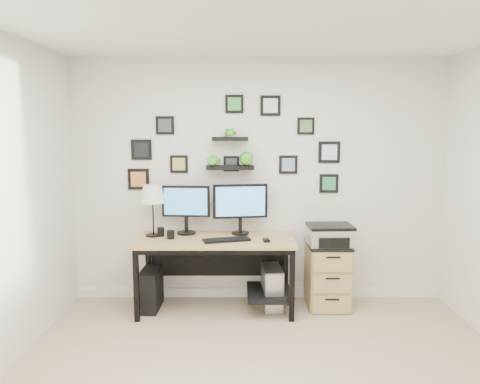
{
  "coord_description": "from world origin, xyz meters",
  "views": [
    {
      "loc": [
        -0.21,
        -3.0,
        1.89
      ],
      "look_at": [
        -0.2,
        1.83,
        1.2
      ],
      "focal_mm": 35.0,
      "sensor_mm": 36.0,
      "label": 1
    }
  ],
  "objects_px": {
    "monitor_right": "(240,205)",
    "table_lamp": "(153,195)",
    "desk": "(219,250)",
    "mug": "(171,235)",
    "file_cabinet": "(328,275)",
    "pc_tower_grey": "(272,287)",
    "printer": "(330,235)",
    "pc_tower_black": "(151,289)",
    "monitor_left": "(186,206)"
  },
  "relations": [
    {
      "from": "monitor_right",
      "to": "table_lamp",
      "type": "distance_m",
      "value": 0.91
    },
    {
      "from": "desk",
      "to": "table_lamp",
      "type": "bearing_deg",
      "value": 172.94
    },
    {
      "from": "desk",
      "to": "mug",
      "type": "distance_m",
      "value": 0.52
    },
    {
      "from": "desk",
      "to": "mug",
      "type": "bearing_deg",
      "value": -175.06
    },
    {
      "from": "desk",
      "to": "mug",
      "type": "relative_size",
      "value": 18.46
    },
    {
      "from": "desk",
      "to": "file_cabinet",
      "type": "bearing_deg",
      "value": 2.94
    },
    {
      "from": "pc_tower_grey",
      "to": "file_cabinet",
      "type": "distance_m",
      "value": 0.6
    },
    {
      "from": "monitor_right",
      "to": "table_lamp",
      "type": "height_order",
      "value": "same"
    },
    {
      "from": "table_lamp",
      "to": "printer",
      "type": "height_order",
      "value": "table_lamp"
    },
    {
      "from": "mug",
      "to": "printer",
      "type": "relative_size",
      "value": 0.19
    },
    {
      "from": "desk",
      "to": "monitor_right",
      "type": "bearing_deg",
      "value": 36.05
    },
    {
      "from": "pc_tower_black",
      "to": "pc_tower_grey",
      "type": "distance_m",
      "value": 1.26
    },
    {
      "from": "pc_tower_grey",
      "to": "pc_tower_black",
      "type": "bearing_deg",
      "value": -178.44
    },
    {
      "from": "monitor_left",
      "to": "monitor_right",
      "type": "relative_size",
      "value": 0.9
    },
    {
      "from": "pc_tower_black",
      "to": "pc_tower_grey",
      "type": "relative_size",
      "value": 0.93
    },
    {
      "from": "monitor_right",
      "to": "mug",
      "type": "xyz_separation_m",
      "value": [
        -0.71,
        -0.2,
        -0.27
      ]
    },
    {
      "from": "monitor_left",
      "to": "pc_tower_black",
      "type": "height_order",
      "value": "monitor_left"
    },
    {
      "from": "mug",
      "to": "monitor_right",
      "type": "bearing_deg",
      "value": 15.86
    },
    {
      "from": "monitor_left",
      "to": "file_cabinet",
      "type": "height_order",
      "value": "monitor_left"
    },
    {
      "from": "desk",
      "to": "mug",
      "type": "height_order",
      "value": "mug"
    },
    {
      "from": "mug",
      "to": "printer",
      "type": "distance_m",
      "value": 1.63
    },
    {
      "from": "mug",
      "to": "file_cabinet",
      "type": "xyz_separation_m",
      "value": [
        1.62,
        0.1,
        -0.46
      ]
    },
    {
      "from": "monitor_left",
      "to": "pc_tower_black",
      "type": "distance_m",
      "value": 0.94
    },
    {
      "from": "desk",
      "to": "printer",
      "type": "height_order",
      "value": "printer"
    },
    {
      "from": "table_lamp",
      "to": "printer",
      "type": "distance_m",
      "value": 1.87
    },
    {
      "from": "desk",
      "to": "printer",
      "type": "xyz_separation_m",
      "value": [
        1.14,
        0.03,
        0.15
      ]
    },
    {
      "from": "table_lamp",
      "to": "mug",
      "type": "xyz_separation_m",
      "value": [
        0.2,
        -0.13,
        -0.38
      ]
    },
    {
      "from": "desk",
      "to": "pc_tower_black",
      "type": "xyz_separation_m",
      "value": [
        -0.71,
        -0.01,
        -0.42
      ]
    },
    {
      "from": "monitor_left",
      "to": "printer",
      "type": "bearing_deg",
      "value": -5.61
    },
    {
      "from": "monitor_left",
      "to": "table_lamp",
      "type": "distance_m",
      "value": 0.37
    },
    {
      "from": "desk",
      "to": "printer",
      "type": "bearing_deg",
      "value": 1.3
    },
    {
      "from": "mug",
      "to": "pc_tower_black",
      "type": "xyz_separation_m",
      "value": [
        -0.22,
        0.03,
        -0.59
      ]
    },
    {
      "from": "table_lamp",
      "to": "pc_tower_grey",
      "type": "relative_size",
      "value": 1.2
    },
    {
      "from": "monitor_right",
      "to": "monitor_left",
      "type": "bearing_deg",
      "value": 178.57
    },
    {
      "from": "pc_tower_grey",
      "to": "printer",
      "type": "relative_size",
      "value": 0.95
    },
    {
      "from": "mug",
      "to": "pc_tower_grey",
      "type": "relative_size",
      "value": 0.2
    },
    {
      "from": "desk",
      "to": "printer",
      "type": "distance_m",
      "value": 1.15
    },
    {
      "from": "desk",
      "to": "monitor_left",
      "type": "relative_size",
      "value": 3.11
    },
    {
      "from": "monitor_left",
      "to": "monitor_right",
      "type": "xyz_separation_m",
      "value": [
        0.57,
        -0.01,
        0.02
      ]
    },
    {
      "from": "monitor_right",
      "to": "pc_tower_black",
      "type": "bearing_deg",
      "value": -169.64
    },
    {
      "from": "monitor_right",
      "to": "printer",
      "type": "bearing_deg",
      "value": -8.18
    },
    {
      "from": "desk",
      "to": "pc_tower_grey",
      "type": "distance_m",
      "value": 0.69
    },
    {
      "from": "table_lamp",
      "to": "monitor_left",
      "type": "bearing_deg",
      "value": 14.85
    },
    {
      "from": "desk",
      "to": "printer",
      "type": "relative_size",
      "value": 3.42
    },
    {
      "from": "mug",
      "to": "monitor_left",
      "type": "bearing_deg",
      "value": 57.88
    },
    {
      "from": "table_lamp",
      "to": "pc_tower_grey",
      "type": "bearing_deg",
      "value": -2.88
    },
    {
      "from": "pc_tower_grey",
      "to": "file_cabinet",
      "type": "height_order",
      "value": "file_cabinet"
    },
    {
      "from": "monitor_right",
      "to": "table_lamp",
      "type": "xyz_separation_m",
      "value": [
        -0.9,
        -0.07,
        0.11
      ]
    },
    {
      "from": "desk",
      "to": "monitor_left",
      "type": "distance_m",
      "value": 0.58
    },
    {
      "from": "pc_tower_grey",
      "to": "monitor_left",
      "type": "bearing_deg",
      "value": 170.57
    }
  ]
}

